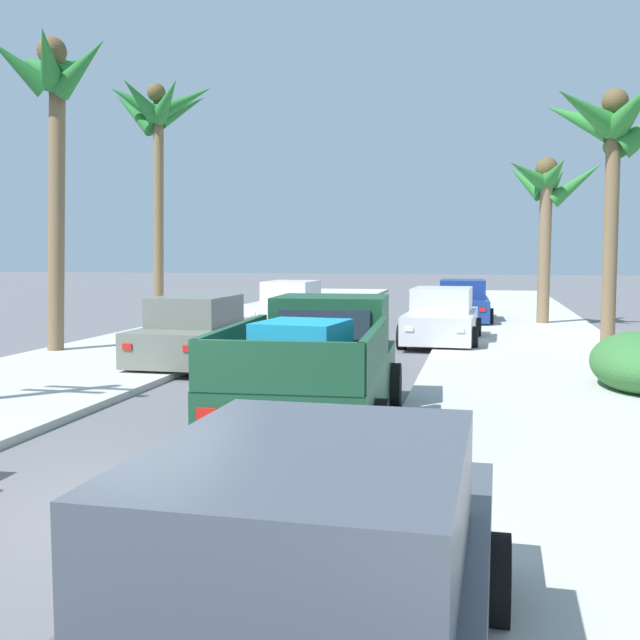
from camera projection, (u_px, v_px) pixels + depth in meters
ground_plane at (101, 512)px, 7.27m from camera, size 160.00×160.00×0.00m
sidewalk_left at (161, 345)px, 19.94m from camera, size 4.72×60.00×0.12m
sidewalk_right at (532, 355)px, 17.96m from camera, size 4.72×60.00×0.12m
curb_left at (195, 346)px, 19.74m from camera, size 0.16×60.00×0.10m
curb_right at (491, 354)px, 18.17m from camera, size 0.16×60.00×0.10m
pickup_truck at (317, 372)px, 10.67m from camera, size 2.42×5.30×1.80m
car_left_near at (313, 599)px, 3.89m from camera, size 2.10×4.29×1.54m
car_right_near at (442, 318)px, 20.48m from camera, size 2.11×4.30×1.54m
car_left_mid at (291, 306)px, 25.19m from camera, size 2.13×4.30×1.54m
car_left_far at (197, 333)px, 16.72m from camera, size 2.04×4.27×1.54m
car_right_far at (462, 303)px, 26.56m from camera, size 2.12×4.30×1.54m
palm_tree_left_fore at (53, 102)px, 18.07m from camera, size 3.30×3.21×7.62m
palm_tree_right_fore at (548, 193)px, 25.05m from camera, size 3.37×3.53×5.63m
palm_tree_left_mid at (617, 135)px, 16.45m from camera, size 3.56×3.52×6.12m
palm_tree_left_back at (158, 122)px, 24.82m from camera, size 3.90×3.77×8.04m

